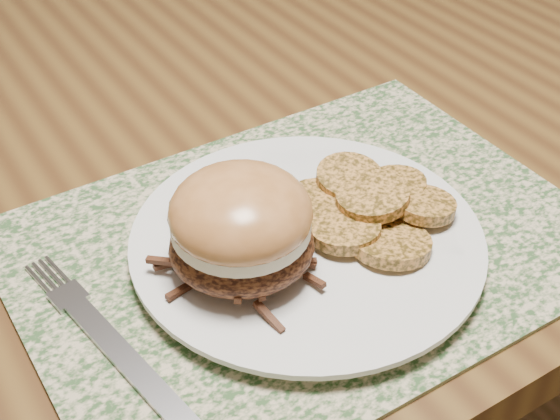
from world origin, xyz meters
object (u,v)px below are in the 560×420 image
object	(u,v)px
dinner_plate	(307,243)
pork_sandwich	(241,227)
fork	(105,337)
dining_table	(239,145)

from	to	relation	value
dinner_plate	pork_sandwich	world-z (taller)	pork_sandwich
pork_sandwich	fork	bearing A→B (deg)	-158.85
dinner_plate	pork_sandwich	bearing A→B (deg)	-175.60
dining_table	dinner_plate	bearing A→B (deg)	-108.28
dinner_plate	dining_table	bearing A→B (deg)	71.72
dining_table	dinner_plate	size ratio (longest dim) A/B	5.77
dining_table	dinner_plate	world-z (taller)	dinner_plate
fork	pork_sandwich	bearing A→B (deg)	-10.32
pork_sandwich	dinner_plate	bearing A→B (deg)	27.11
dinner_plate	pork_sandwich	xyz separation A→B (m)	(-0.06, -0.00, 0.05)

